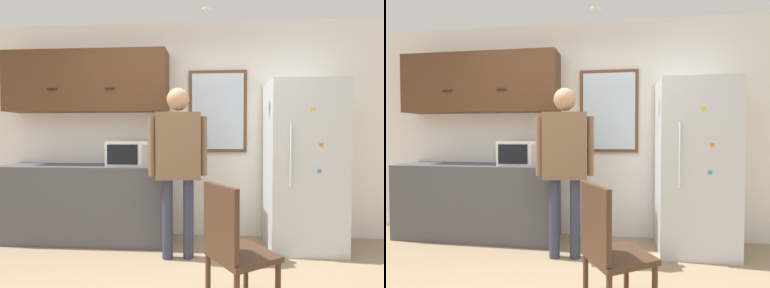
# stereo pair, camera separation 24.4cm
# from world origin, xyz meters

# --- Properties ---
(back_wall) EXTENTS (6.00, 0.06, 2.70)m
(back_wall) POSITION_xyz_m (0.00, 1.85, 1.35)
(back_wall) COLOR white
(back_wall) RESTS_ON ground_plane
(counter) EXTENTS (2.00, 0.56, 0.92)m
(counter) POSITION_xyz_m (-1.20, 1.54, 0.46)
(counter) COLOR #4C4C51
(counter) RESTS_ON ground_plane
(upper_cabinets) EXTENTS (2.00, 0.36, 0.74)m
(upper_cabinets) POSITION_xyz_m (-1.20, 1.65, 1.94)
(upper_cabinets) COLOR #51331E
(microwave) EXTENTS (0.50, 0.43, 0.29)m
(microwave) POSITION_xyz_m (-0.62, 1.56, 1.06)
(microwave) COLOR white
(microwave) RESTS_ON counter
(person) EXTENTS (0.60, 0.27, 1.77)m
(person) POSITION_xyz_m (-0.00, 1.08, 1.09)
(person) COLOR #33384C
(person) RESTS_ON ground_plane
(refrigerator) EXTENTS (0.80, 0.69, 1.87)m
(refrigerator) POSITION_xyz_m (1.37, 1.48, 0.94)
(refrigerator) COLOR silver
(refrigerator) RESTS_ON ground_plane
(chair) EXTENTS (0.58, 0.58, 0.94)m
(chair) POSITION_xyz_m (0.50, 0.14, 0.50)
(chair) COLOR #472D1E
(chair) RESTS_ON ground_plane
(window) EXTENTS (0.72, 0.05, 1.02)m
(window) POSITION_xyz_m (0.42, 1.81, 1.58)
(window) COLOR brown
(ceiling_light) EXTENTS (0.11, 0.11, 0.01)m
(ceiling_light) POSITION_xyz_m (0.29, 1.39, 2.68)
(ceiling_light) COLOR white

